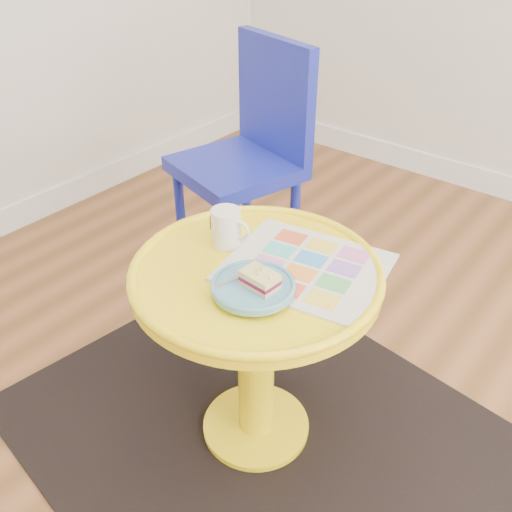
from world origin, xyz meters
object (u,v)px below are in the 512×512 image
Objects in this scene: mug at (227,227)px; plate at (253,287)px; newspaper at (305,267)px; side_table at (256,322)px; chair at (251,149)px.

plate is at bearing -40.49° from mug.
mug is (-0.21, -0.04, 0.05)m from newspaper.
chair is at bearing 130.17° from side_table.
plate is (0.60, -0.72, 0.08)m from chair.
newspaper is 3.40× the size of mug.
plate is at bearing -112.31° from newspaper.
side_table is 5.61× the size of mug.
mug is at bearing -40.51° from chair.
mug is (0.42, -0.60, 0.11)m from chair.
chair is 4.80× the size of plate.
side_table is 3.23× the size of plate.
chair reaches higher than newspaper.
chair is at bearing 129.66° from plate.
newspaper is 1.96× the size of plate.
plate is (0.05, -0.08, 0.18)m from side_table.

